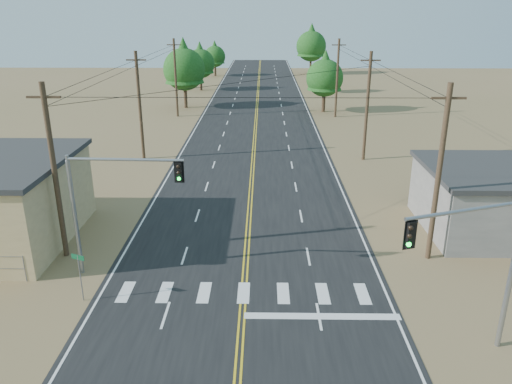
{
  "coord_description": "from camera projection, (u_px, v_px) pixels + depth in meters",
  "views": [
    {
      "loc": [
        0.95,
        -13.88,
        13.52
      ],
      "look_at": [
        0.55,
        13.33,
        3.5
      ],
      "focal_mm": 35.0,
      "sensor_mm": 36.0,
      "label": 1
    }
  ],
  "objects": [
    {
      "name": "tree_left_near",
      "position": [
        184.0,
        65.0,
        70.44
      ],
      "size": [
        5.93,
        5.93,
        9.88
      ],
      "color": "#3F2D1E",
      "rests_on": "ground"
    },
    {
      "name": "tree_right_mid",
      "position": [
        325.0,
        69.0,
        84.28
      ],
      "size": [
        3.81,
        3.81,
        6.35
      ],
      "color": "#3F2D1E",
      "rests_on": "ground"
    },
    {
      "name": "tree_left_far",
      "position": [
        215.0,
        54.0,
        105.03
      ],
      "size": [
        4.41,
        4.41,
        7.35
      ],
      "color": "#3F2D1E",
      "rests_on": "ground"
    },
    {
      "name": "signal_mast_right",
      "position": [
        484.0,
        255.0,
        19.25
      ],
      "size": [
        5.21,
        2.07,
        6.79
      ],
      "rotation": [
        0.0,
        0.0,
        0.34
      ],
      "color": "gray",
      "rests_on": "ground"
    },
    {
      "name": "street_sign",
      "position": [
        80.0,
        270.0,
        24.02
      ],
      "size": [
        0.7,
        0.3,
        2.5
      ],
      "rotation": [
        0.0,
        0.0,
        -0.38
      ],
      "color": "gray",
      "rests_on": "ground"
    },
    {
      "name": "utility_pole_left_near",
      "position": [
        55.0,
        172.0,
        27.35
      ],
      "size": [
        1.8,
        0.3,
        10.0
      ],
      "color": "#4C3826",
      "rests_on": "ground"
    },
    {
      "name": "utility_pole_right_far",
      "position": [
        337.0,
        78.0,
        64.58
      ],
      "size": [
        1.8,
        0.3,
        10.0
      ],
      "color": "#4C3826",
      "rests_on": "ground"
    },
    {
      "name": "utility_pole_right_mid",
      "position": [
        367.0,
        106.0,
        45.82
      ],
      "size": [
        1.8,
        0.3,
        10.0
      ],
      "color": "#4C3826",
      "rests_on": "ground"
    },
    {
      "name": "signal_mast_left",
      "position": [
        105.0,
        195.0,
        25.56
      ],
      "size": [
        6.02,
        0.58,
        6.64
      ],
      "rotation": [
        0.0,
        0.0,
        -0.04
      ],
      "color": "gray",
      "rests_on": "ground"
    },
    {
      "name": "tree_right_near",
      "position": [
        325.0,
        74.0,
        67.9
      ],
      "size": [
        5.05,
        5.05,
        8.42
      ],
      "color": "#3F2D1E",
      "rests_on": "ground"
    },
    {
      "name": "road",
      "position": [
        253.0,
        165.0,
        45.85
      ],
      "size": [
        15.0,
        200.0,
        0.02
      ],
      "primitive_type": "cube",
      "color": "black",
      "rests_on": "ground"
    },
    {
      "name": "utility_pole_left_mid",
      "position": [
        140.0,
        105.0,
        46.11
      ],
      "size": [
        1.8,
        0.3,
        10.0
      ],
      "color": "#4C3826",
      "rests_on": "ground"
    },
    {
      "name": "tree_left_mid",
      "position": [
        200.0,
        61.0,
        86.19
      ],
      "size": [
        5.0,
        5.0,
        8.33
      ],
      "color": "#3F2D1E",
      "rests_on": "ground"
    },
    {
      "name": "utility_pole_left_far",
      "position": [
        176.0,
        77.0,
        64.88
      ],
      "size": [
        1.8,
        0.3,
        10.0
      ],
      "color": "#4C3826",
      "rests_on": "ground"
    },
    {
      "name": "tree_right_far",
      "position": [
        311.0,
        43.0,
        107.51
      ],
      "size": [
        6.43,
        6.43,
        10.72
      ],
      "color": "#3F2D1E",
      "rests_on": "ground"
    },
    {
      "name": "utility_pole_right_near",
      "position": [
        439.0,
        173.0,
        27.05
      ],
      "size": [
        1.8,
        0.3,
        10.0
      ],
      "color": "#4C3826",
      "rests_on": "ground"
    }
  ]
}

